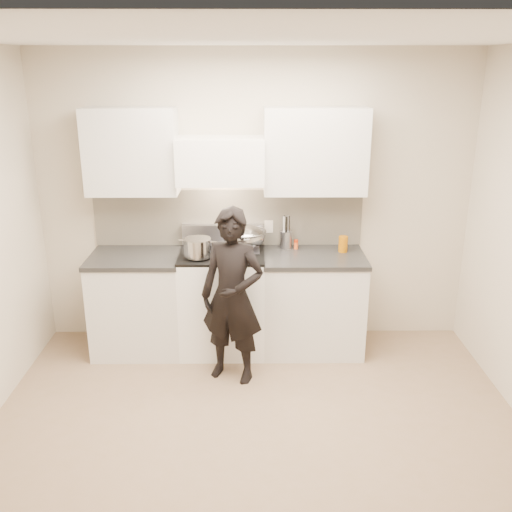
# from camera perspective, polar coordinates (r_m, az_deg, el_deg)

# --- Properties ---
(ground_plane) EXTENTS (4.00, 4.00, 0.00)m
(ground_plane) POSITION_cam_1_polar(r_m,az_deg,el_deg) (4.28, 0.05, -17.98)
(ground_plane) COLOR #856B56
(room_shell) EXTENTS (4.04, 3.54, 2.70)m
(room_shell) POSITION_cam_1_polar(r_m,az_deg,el_deg) (3.92, -0.83, 4.55)
(room_shell) COLOR beige
(room_shell) RESTS_ON ground
(stove) EXTENTS (0.76, 0.65, 0.96)m
(stove) POSITION_cam_1_polar(r_m,az_deg,el_deg) (5.29, -3.35, -4.48)
(stove) COLOR white
(stove) RESTS_ON ground
(counter_right) EXTENTS (0.92, 0.67, 0.92)m
(counter_right) POSITION_cam_1_polar(r_m,az_deg,el_deg) (5.32, 5.65, -4.57)
(counter_right) COLOR silver
(counter_right) RESTS_ON ground
(counter_left) EXTENTS (0.82, 0.67, 0.92)m
(counter_left) POSITION_cam_1_polar(r_m,az_deg,el_deg) (5.39, -11.68, -4.55)
(counter_left) COLOR silver
(counter_left) RESTS_ON ground
(wok) EXTENTS (0.41, 0.50, 0.33)m
(wok) POSITION_cam_1_polar(r_m,az_deg,el_deg) (5.17, -1.21, 2.01)
(wok) COLOR #ADADB1
(wok) RESTS_ON stove
(stock_pot) EXTENTS (0.34, 0.30, 0.16)m
(stock_pot) POSITION_cam_1_polar(r_m,az_deg,el_deg) (4.97, -5.85, 0.85)
(stock_pot) COLOR #ADADB1
(stock_pot) RESTS_ON stove
(utensil_crock) EXTENTS (0.11, 0.11, 0.31)m
(utensil_crock) POSITION_cam_1_polar(r_m,az_deg,el_deg) (5.30, 3.01, 1.79)
(utensil_crock) COLOR #A9A8B2
(utensil_crock) RESTS_ON counter_right
(spice_jar) EXTENTS (0.04, 0.04, 0.09)m
(spice_jar) POSITION_cam_1_polar(r_m,az_deg,el_deg) (5.29, 4.02, 1.18)
(spice_jar) COLOR #E95A1E
(spice_jar) RESTS_ON counter_right
(oil_glass) EXTENTS (0.08, 0.08, 0.15)m
(oil_glass) POSITION_cam_1_polar(r_m,az_deg,el_deg) (5.25, 8.70, 1.19)
(oil_glass) COLOR #AB5E04
(oil_glass) RESTS_ON counter_right
(person) EXTENTS (0.63, 0.53, 1.49)m
(person) POSITION_cam_1_polar(r_m,az_deg,el_deg) (4.69, -2.38, -4.07)
(person) COLOR black
(person) RESTS_ON ground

